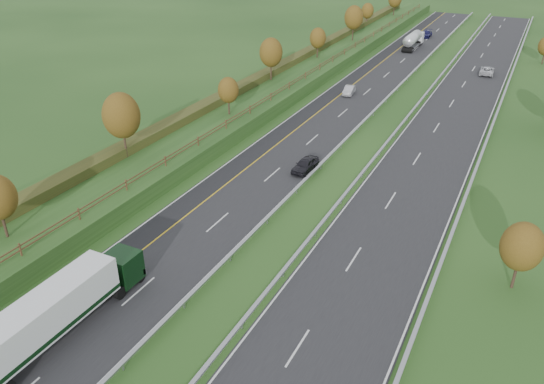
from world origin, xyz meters
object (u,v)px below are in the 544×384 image
at_px(box_lorry, 52,314).
at_px(car_small_far, 426,34).
at_px(road_tanker, 413,40).
at_px(car_dark_near, 305,165).
at_px(car_silver_mid, 349,90).
at_px(car_oncoming, 487,70).

distance_m(box_lorry, car_small_far, 116.78).
height_order(box_lorry, road_tanker, box_lorry).
height_order(car_dark_near, car_silver_mid, car_dark_near).
xyz_separation_m(road_tanker, car_small_far, (0.18, 13.35, -1.05)).
bearing_deg(box_lorry, car_silver_mid, 90.62).
relative_size(box_lorry, road_tanker, 1.45).
distance_m(car_dark_near, car_silver_mid, 31.17).
xyz_separation_m(road_tanker, car_dark_near, (3.97, -69.86, -1.05)).
height_order(car_small_far, car_oncoming, car_small_far).
bearing_deg(car_oncoming, car_small_far, -62.14).
distance_m(car_silver_mid, car_oncoming, 30.07).
height_order(car_silver_mid, car_small_far, car_small_far).
height_order(road_tanker, car_oncoming, road_tanker).
height_order(car_dark_near, car_small_far, car_small_far).
height_order(box_lorry, car_dark_near, box_lorry).
height_order(road_tanker, car_silver_mid, road_tanker).
relative_size(road_tanker, car_silver_mid, 2.65).
bearing_deg(car_dark_near, road_tanker, 97.68).
bearing_deg(car_silver_mid, car_oncoming, 44.87).
xyz_separation_m(box_lorry, car_silver_mid, (-0.69, 64.27, -1.59)).
xyz_separation_m(car_small_far, car_oncoming, (17.52, -29.19, -0.03)).
xyz_separation_m(road_tanker, car_oncoming, (17.69, -15.85, -1.09)).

